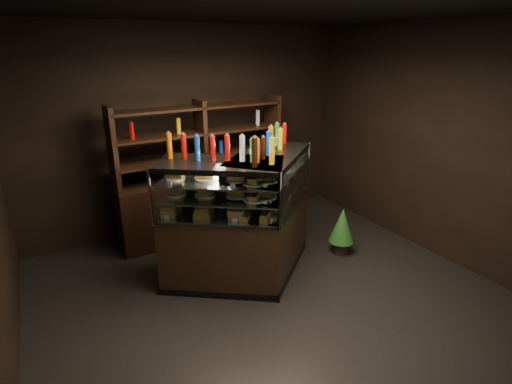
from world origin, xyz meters
TOP-DOWN VIEW (x-y plane):
  - ground at (0.00, 0.00)m, footprint 5.00×5.00m
  - room_shell at (0.00, 0.00)m, footprint 5.02×5.02m
  - display_case at (-0.03, 0.71)m, footprint 2.16×1.45m
  - food_display at (-0.03, 0.70)m, footprint 1.77×0.96m
  - bottles_top at (-0.03, 0.71)m, footprint 1.59×0.82m
  - potted_conifer at (1.37, 0.58)m, footprint 0.34×0.34m
  - back_shelving at (-0.03, 2.05)m, footprint 2.48×0.51m

SIDE VIEW (x-z plane):
  - ground at x=0.00m, z-range 0.00..0.00m
  - potted_conifer at x=1.37m, z-range 0.05..0.79m
  - display_case at x=-0.03m, z-range -0.25..1.27m
  - back_shelving at x=-0.03m, z-range -0.40..1.60m
  - food_display at x=-0.03m, z-range 0.93..1.40m
  - bottles_top at x=-0.03m, z-range 1.50..1.80m
  - room_shell at x=0.00m, z-range 0.44..3.45m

